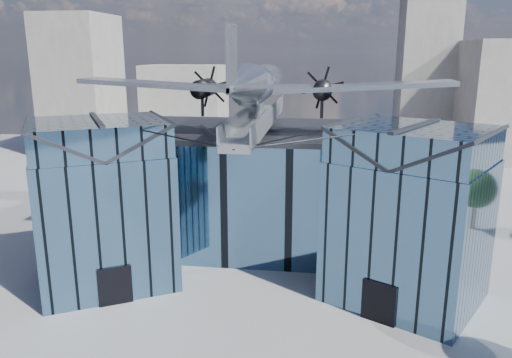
# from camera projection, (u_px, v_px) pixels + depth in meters

# --- Properties ---
(ground_plane) EXTENTS (120.00, 120.00, 0.00)m
(ground_plane) POSITION_uv_depth(u_px,v_px,m) (252.00, 281.00, 36.28)
(ground_plane) COLOR gray
(museum) EXTENTS (32.88, 24.50, 17.60)m
(museum) POSITION_uv_depth(u_px,v_px,m) (262.00, 187.00, 40.50)
(museum) COLOR #446A8C
(museum) RESTS_ON ground
(bg_towers) EXTENTS (77.00, 24.50, 26.00)m
(bg_towers) POSITION_uv_depth(u_px,v_px,m) (304.00, 91.00, 82.11)
(bg_towers) COLOR gray
(bg_towers) RESTS_ON ground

